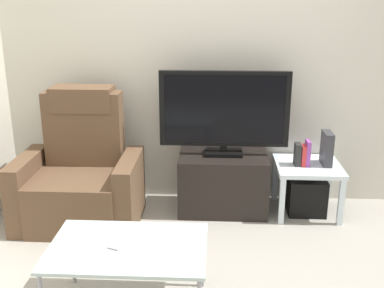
{
  "coord_description": "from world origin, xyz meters",
  "views": [
    {
      "loc": [
        0.01,
        -2.95,
        1.81
      ],
      "look_at": [
        -0.17,
        0.5,
        0.7
      ],
      "focal_mm": 43.9,
      "sensor_mm": 36.0,
      "label": 1
    }
  ],
  "objects_px": {
    "television": "(224,111)",
    "recliner_armchair": "(81,177)",
    "book_leftmost": "(297,154)",
    "coffee_table": "(128,250)",
    "game_console": "(327,148)",
    "cell_phone": "(120,243)",
    "side_table": "(308,172)",
    "book_middle": "(304,155)",
    "subwoofer_box": "(306,194)",
    "book_rightmost": "(307,153)",
    "tv_stand": "(223,182)"
  },
  "relations": [
    {
      "from": "book_rightmost",
      "to": "game_console",
      "type": "distance_m",
      "value": 0.17
    },
    {
      "from": "recliner_armchair",
      "to": "subwoofer_box",
      "type": "distance_m",
      "value": 1.92
    },
    {
      "from": "recliner_armchair",
      "to": "subwoofer_box",
      "type": "height_order",
      "value": "recliner_armchair"
    },
    {
      "from": "recliner_armchair",
      "to": "book_rightmost",
      "type": "distance_m",
      "value": 1.89
    },
    {
      "from": "recliner_armchair",
      "to": "game_console",
      "type": "height_order",
      "value": "recliner_armchair"
    },
    {
      "from": "television",
      "to": "subwoofer_box",
      "type": "relative_size",
      "value": 3.43
    },
    {
      "from": "side_table",
      "to": "cell_phone",
      "type": "relative_size",
      "value": 3.6
    },
    {
      "from": "recliner_armchair",
      "to": "coffee_table",
      "type": "distance_m",
      "value": 1.34
    },
    {
      "from": "side_table",
      "to": "book_rightmost",
      "type": "relative_size",
      "value": 2.53
    },
    {
      "from": "television",
      "to": "book_rightmost",
      "type": "xyz_separation_m",
      "value": [
        0.7,
        -0.05,
        -0.34
      ]
    },
    {
      "from": "tv_stand",
      "to": "book_leftmost",
      "type": "bearing_deg",
      "value": -2.5
    },
    {
      "from": "recliner_armchair",
      "to": "book_middle",
      "type": "xyz_separation_m",
      "value": [
        1.84,
        0.2,
        0.15
      ]
    },
    {
      "from": "tv_stand",
      "to": "side_table",
      "type": "bearing_deg",
      "value": -0.56
    },
    {
      "from": "game_console",
      "to": "coffee_table",
      "type": "bearing_deg",
      "value": -134.91
    },
    {
      "from": "book_middle",
      "to": "coffee_table",
      "type": "height_order",
      "value": "book_middle"
    },
    {
      "from": "book_rightmost",
      "to": "book_middle",
      "type": "bearing_deg",
      "value": 180.0
    },
    {
      "from": "cell_phone",
      "to": "game_console",
      "type": "bearing_deg",
      "value": 64.79
    },
    {
      "from": "subwoofer_box",
      "to": "book_leftmost",
      "type": "height_order",
      "value": "book_leftmost"
    },
    {
      "from": "cell_phone",
      "to": "side_table",
      "type": "bearing_deg",
      "value": 67.55
    },
    {
      "from": "coffee_table",
      "to": "book_rightmost",
      "type": "bearing_deg",
      "value": 47.95
    },
    {
      "from": "recliner_armchair",
      "to": "game_console",
      "type": "xyz_separation_m",
      "value": [
        2.04,
        0.23,
        0.2
      ]
    },
    {
      "from": "tv_stand",
      "to": "cell_phone",
      "type": "height_order",
      "value": "tv_stand"
    },
    {
      "from": "book_leftmost",
      "to": "subwoofer_box",
      "type": "bearing_deg",
      "value": 11.31
    },
    {
      "from": "recliner_armchair",
      "to": "book_middle",
      "type": "distance_m",
      "value": 1.86
    },
    {
      "from": "book_rightmost",
      "to": "coffee_table",
      "type": "xyz_separation_m",
      "value": [
        -1.26,
        -1.4,
        -0.13
      ]
    },
    {
      "from": "side_table",
      "to": "cell_phone",
      "type": "height_order",
      "value": "cell_phone"
    },
    {
      "from": "book_leftmost",
      "to": "side_table",
      "type": "bearing_deg",
      "value": 11.31
    },
    {
      "from": "cell_phone",
      "to": "coffee_table",
      "type": "bearing_deg",
      "value": -0.12
    },
    {
      "from": "game_console",
      "to": "cell_phone",
      "type": "distance_m",
      "value": 2.04
    },
    {
      "from": "coffee_table",
      "to": "cell_phone",
      "type": "distance_m",
      "value": 0.06
    },
    {
      "from": "game_console",
      "to": "book_middle",
      "type": "bearing_deg",
      "value": -171.17
    },
    {
      "from": "book_leftmost",
      "to": "coffee_table",
      "type": "distance_m",
      "value": 1.83
    },
    {
      "from": "television",
      "to": "recliner_armchair",
      "type": "bearing_deg",
      "value": -168.07
    },
    {
      "from": "book_leftmost",
      "to": "coffee_table",
      "type": "xyz_separation_m",
      "value": [
        -1.18,
        -1.4,
        -0.12
      ]
    },
    {
      "from": "recliner_armchair",
      "to": "coffee_table",
      "type": "height_order",
      "value": "recliner_armchair"
    },
    {
      "from": "side_table",
      "to": "book_leftmost",
      "type": "xyz_separation_m",
      "value": [
        -0.1,
        -0.02,
        0.16
      ]
    },
    {
      "from": "television",
      "to": "cell_phone",
      "type": "xyz_separation_m",
      "value": [
        -0.61,
        -1.42,
        -0.44
      ]
    },
    {
      "from": "recliner_armchair",
      "to": "book_rightmost",
      "type": "relative_size",
      "value": 5.05
    },
    {
      "from": "television",
      "to": "book_leftmost",
      "type": "xyz_separation_m",
      "value": [
        0.62,
        -0.05,
        -0.35
      ]
    },
    {
      "from": "coffee_table",
      "to": "book_leftmost",
      "type": "bearing_deg",
      "value": 49.87
    },
    {
      "from": "television",
      "to": "coffee_table",
      "type": "bearing_deg",
      "value": -111.2
    },
    {
      "from": "subwoofer_box",
      "to": "recliner_armchair",
      "type": "bearing_deg",
      "value": -173.3
    },
    {
      "from": "subwoofer_box",
      "to": "coffee_table",
      "type": "height_order",
      "value": "coffee_table"
    },
    {
      "from": "book_middle",
      "to": "side_table",
      "type": "bearing_deg",
      "value": 22.55
    },
    {
      "from": "subwoofer_box",
      "to": "cell_phone",
      "type": "distance_m",
      "value": 1.95
    },
    {
      "from": "cell_phone",
      "to": "subwoofer_box",
      "type": "bearing_deg",
      "value": 67.55
    },
    {
      "from": "television",
      "to": "book_rightmost",
      "type": "height_order",
      "value": "television"
    },
    {
      "from": "tv_stand",
      "to": "coffee_table",
      "type": "height_order",
      "value": "tv_stand"
    },
    {
      "from": "television",
      "to": "coffee_table",
      "type": "height_order",
      "value": "television"
    },
    {
      "from": "side_table",
      "to": "book_leftmost",
      "type": "bearing_deg",
      "value": -168.69
    }
  ]
}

